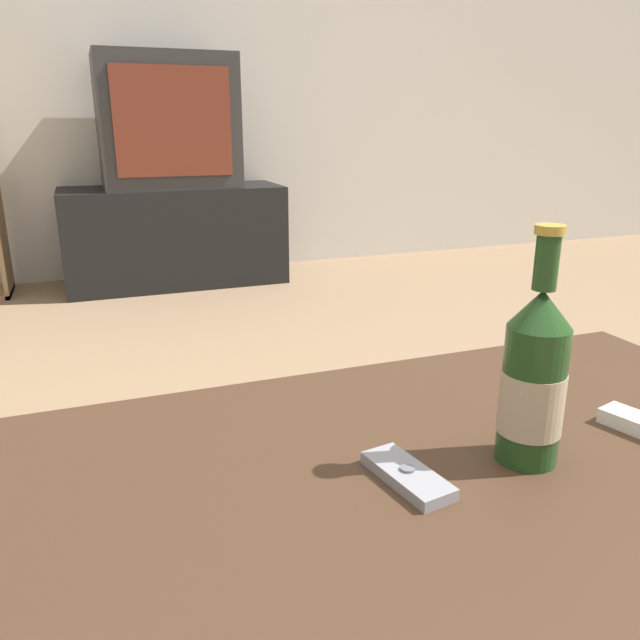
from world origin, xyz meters
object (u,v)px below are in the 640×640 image
Objects in this scene: tv_stand at (175,236)px; television at (167,122)px; beer_bottle at (533,380)px; cell_phone at (407,475)px.

television reaches higher than tv_stand.
tv_stand is at bearing 90.00° from television.
tv_stand is at bearing 90.58° from beer_bottle.
beer_bottle is (0.03, -2.74, -0.28)m from television.
tv_stand is 2.75m from cell_phone.
television reaches higher than cell_phone.
cell_phone is (-0.15, 0.01, -0.09)m from beer_bottle.
television is at bearing 90.58° from beer_bottle.
tv_stand is 2.76m from beer_bottle.
tv_stand is 0.56m from television.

